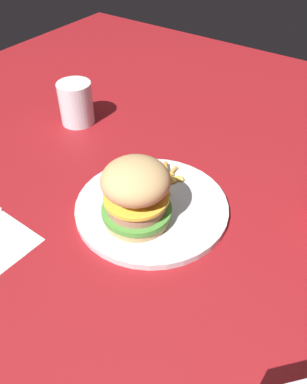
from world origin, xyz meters
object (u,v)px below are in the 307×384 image
object	(u,v)px
plate	(154,208)
fries_pile	(158,177)
drink_glass	(76,105)
sandwich	(139,194)

from	to	relation	value
plate	fries_pile	xyz separation A→B (m)	(-0.03, 0.06, 0.01)
fries_pile	drink_glass	world-z (taller)	drink_glass
plate	drink_glass	size ratio (longest dim) A/B	2.79
plate	sandwich	xyz separation A→B (m)	(0.00, -0.04, 0.06)
sandwich	fries_pile	size ratio (longest dim) A/B	1.16
plate	drink_glass	xyz separation A→B (m)	(-0.31, 0.14, 0.04)
plate	fries_pile	world-z (taller)	fries_pile
plate	drink_glass	world-z (taller)	drink_glass
plate	sandwich	world-z (taller)	sandwich
sandwich	drink_glass	size ratio (longest dim) A/B	1.21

